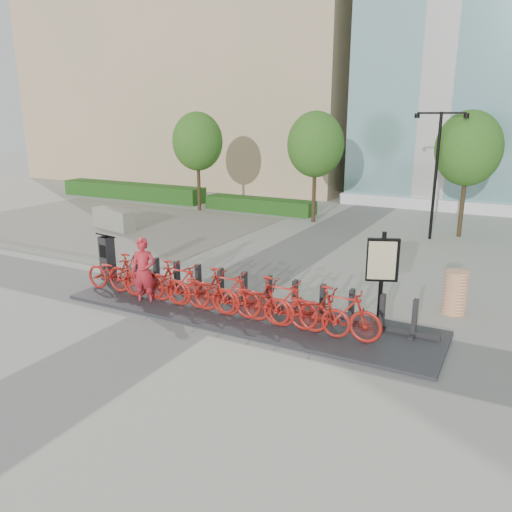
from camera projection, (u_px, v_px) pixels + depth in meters
The scene contains 26 objects.
ground at pixel (194, 310), 12.84m from camera, with size 120.00×120.00×0.00m, color #A2A192.
gravel_patch at pixel (104, 223), 23.31m from camera, with size 14.00×14.00×0.00m, color #5F5E5B.
curb at pixel (6, 246), 18.96m from camera, with size 14.00×0.25×0.15m, color slate.
hedge_a at pixel (132, 191), 30.54m from camera, with size 10.00×1.40×0.90m, color #1C3F19.
hedge_b at pixel (260, 205), 26.24m from camera, with size 6.00×1.20×0.70m, color #1C3F19.
tree_0 at pixel (198, 142), 25.71m from camera, with size 2.60×2.60×5.10m.
tree_1 at pixel (315, 145), 22.77m from camera, with size 2.60×2.60×5.10m.
tree_2 at pixel (468, 149), 19.83m from camera, with size 2.60×2.60×5.10m.
streetlamp at pixel (437, 161), 19.55m from camera, with size 2.00×0.20×5.00m.
dock_pad at pixel (244, 313), 12.49m from camera, with size 9.60×2.40×0.08m, color #2C2C30.
dock_rail_posts at pixel (255, 291), 12.75m from camera, with size 8.02×0.50×0.85m, color #272628, non-canonical shape.
bike_0 at pixel (115, 274), 13.81m from camera, with size 0.69×1.99×1.05m, color #A41C15.
bike_1 at pixel (135, 275), 13.47m from camera, with size 0.55×1.93×1.16m, color #A41C15.
bike_2 at pixel (156, 281), 13.16m from camera, with size 0.69×1.99×1.05m, color #A41C15.
bike_3 at pixel (178, 283), 12.82m from camera, with size 0.55×1.93×1.16m, color #A41C15.
bike_4 at pixel (202, 290), 12.51m from camera, with size 0.69×1.99×1.05m, color #A41C15.
bike_5 at pixel (226, 292), 12.17m from camera, with size 0.55×1.93×1.16m, color #A41C15.
bike_6 at pixel (252, 299), 11.86m from camera, with size 0.69×1.99×1.05m, color #A41C15.
bike_7 at pixel (280, 302), 11.51m from camera, with size 0.55×1.93×1.16m, color #A41C15.
bike_8 at pixel (308, 310), 11.20m from camera, with size 0.69×1.99×1.05m, color #A41C15.
bike_9 at pixel (339, 313), 10.86m from camera, with size 0.55×1.93×1.16m, color #A41C15.
kiosk at pixel (107, 258), 14.76m from camera, with size 0.50×0.44×1.45m.
worker_red at pixel (144, 272), 12.99m from camera, with size 0.66×0.43×1.80m, color red.
construction_barrel at pixel (455, 293), 12.47m from camera, with size 0.57×0.57×1.10m, color orange.
jersey_barrier at pixel (114, 219), 22.03m from camera, with size 2.32×0.63×0.90m, color gray.
map_sign at pixel (382, 264), 11.56m from camera, with size 0.72×0.38×2.26m.
Camera 1 is at (7.03, -9.85, 4.76)m, focal length 35.00 mm.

